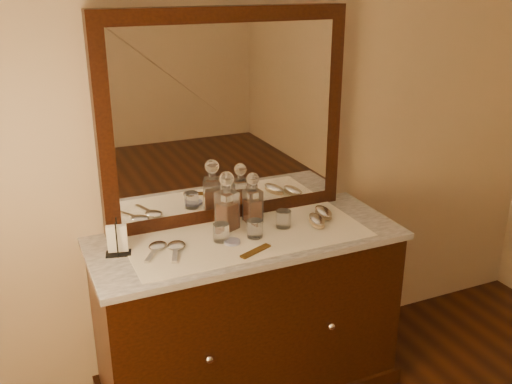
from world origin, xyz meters
TOP-DOWN VIEW (x-y plane):
  - dresser_cabinet at (0.00, 1.96)m, footprint 1.40×0.55m
  - dresser_plinth at (0.00, 1.96)m, footprint 1.46×0.59m
  - knob_left at (-0.30, 1.67)m, footprint 0.04×0.04m
  - knob_right at (0.30, 1.67)m, footprint 0.04×0.04m
  - marble_top at (0.00, 1.96)m, footprint 1.44×0.59m
  - mirror_frame at (0.00, 2.20)m, footprint 1.20×0.08m
  - mirror_glass at (0.00, 2.17)m, footprint 1.06×0.01m
  - lace_runner at (0.00, 1.94)m, footprint 1.10×0.45m
  - pin_dish at (-0.10, 1.90)m, footprint 0.09×0.09m
  - comb at (-0.04, 1.78)m, footprint 0.17×0.09m
  - napkin_rack at (-0.58, 2.01)m, footprint 0.12×0.09m
  - decanter_left at (-0.06, 2.06)m, footprint 0.11×0.11m
  - decanter_right at (0.08, 2.08)m, footprint 0.08×0.08m
  - brush_near at (0.35, 1.92)m, footprint 0.10×0.16m
  - brush_far at (0.43, 2.00)m, footprint 0.09×0.16m
  - hand_mirror_outer at (-0.42, 1.98)m, footprint 0.15×0.20m
  - hand_mirror_inner at (-0.34, 1.95)m, footprint 0.12×0.21m
  - tumblers at (0.03, 1.94)m, footprint 0.40×0.12m

SIDE VIEW (x-z plane):
  - dresser_plinth at x=0.00m, z-range 0.00..0.08m
  - dresser_cabinet at x=0.00m, z-range 0.00..0.82m
  - knob_left at x=-0.30m, z-range 0.43..0.47m
  - knob_right at x=0.30m, z-range 0.43..0.47m
  - marble_top at x=0.00m, z-range 0.82..0.85m
  - lace_runner at x=0.00m, z-range 0.85..0.85m
  - comb at x=-0.04m, z-range 0.85..0.86m
  - pin_dish at x=-0.10m, z-range 0.85..0.87m
  - hand_mirror_outer at x=-0.42m, z-range 0.85..0.87m
  - hand_mirror_inner at x=-0.34m, z-range 0.85..0.87m
  - brush_near at x=0.35m, z-range 0.85..0.89m
  - brush_far at x=0.43m, z-range 0.85..0.90m
  - tumblers at x=0.03m, z-range 0.85..0.94m
  - napkin_rack at x=-0.58m, z-range 0.83..0.99m
  - decanter_right at x=0.08m, z-range 0.83..1.08m
  - decanter_left at x=-0.06m, z-range 0.82..1.10m
  - mirror_frame at x=0.00m, z-range 0.85..1.85m
  - mirror_glass at x=0.00m, z-range 0.92..1.78m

